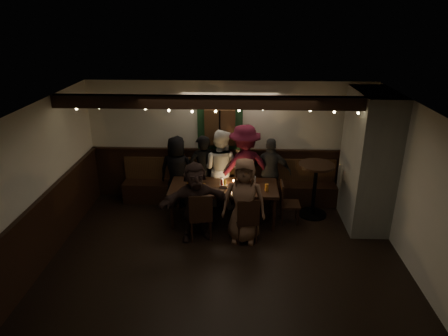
{
  "coord_description": "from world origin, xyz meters",
  "views": [
    {
      "loc": [
        0.21,
        -5.65,
        3.98
      ],
      "look_at": [
        -0.08,
        1.6,
        1.05
      ],
      "focal_mm": 32.0,
      "sensor_mm": 36.0,
      "label": 1
    }
  ],
  "objects_px": {
    "person_b": "(203,171)",
    "person_f": "(196,202)",
    "person_a": "(177,171)",
    "person_e": "(271,172)",
    "chair_near_right": "(247,218)",
    "person_g": "(244,201)",
    "chair_end": "(286,200)",
    "person_c": "(220,168)",
    "high_top": "(315,183)",
    "dining_table": "(223,189)",
    "person_d": "(244,167)",
    "chair_near_left": "(200,214)"
  },
  "relations": [
    {
      "from": "chair_near_right",
      "to": "person_d",
      "type": "height_order",
      "value": "person_d"
    },
    {
      "from": "person_d",
      "to": "person_f",
      "type": "bearing_deg",
      "value": 35.49
    },
    {
      "from": "person_d",
      "to": "person_e",
      "type": "relative_size",
      "value": 1.22
    },
    {
      "from": "chair_near_right",
      "to": "person_c",
      "type": "bearing_deg",
      "value": 110.29
    },
    {
      "from": "person_a",
      "to": "person_e",
      "type": "height_order",
      "value": "person_a"
    },
    {
      "from": "person_c",
      "to": "chair_end",
      "type": "bearing_deg",
      "value": 173.25
    },
    {
      "from": "dining_table",
      "to": "chair_near_right",
      "type": "height_order",
      "value": "dining_table"
    },
    {
      "from": "chair_near_right",
      "to": "person_f",
      "type": "relative_size",
      "value": 0.59
    },
    {
      "from": "person_b",
      "to": "person_a",
      "type": "bearing_deg",
      "value": -24.48
    },
    {
      "from": "person_e",
      "to": "person_f",
      "type": "height_order",
      "value": "person_f"
    },
    {
      "from": "person_b",
      "to": "person_d",
      "type": "height_order",
      "value": "person_d"
    },
    {
      "from": "high_top",
      "to": "chair_end",
      "type": "bearing_deg",
      "value": -151.99
    },
    {
      "from": "person_b",
      "to": "person_c",
      "type": "height_order",
      "value": "person_c"
    },
    {
      "from": "chair_near_right",
      "to": "person_g",
      "type": "distance_m",
      "value": 0.32
    },
    {
      "from": "chair_near_right",
      "to": "high_top",
      "type": "bearing_deg",
      "value": 38.69
    },
    {
      "from": "high_top",
      "to": "person_c",
      "type": "distance_m",
      "value": 1.96
    },
    {
      "from": "chair_end",
      "to": "person_e",
      "type": "xyz_separation_m",
      "value": [
        -0.26,
        0.77,
        0.27
      ]
    },
    {
      "from": "person_d",
      "to": "person_c",
      "type": "bearing_deg",
      "value": -28.46
    },
    {
      "from": "person_d",
      "to": "person_e",
      "type": "height_order",
      "value": "person_d"
    },
    {
      "from": "chair_near_left",
      "to": "high_top",
      "type": "bearing_deg",
      "value": 25.05
    },
    {
      "from": "high_top",
      "to": "person_a",
      "type": "height_order",
      "value": "person_a"
    },
    {
      "from": "person_d",
      "to": "person_f",
      "type": "relative_size",
      "value": 1.21
    },
    {
      "from": "chair_near_right",
      "to": "person_e",
      "type": "bearing_deg",
      "value": 71.82
    },
    {
      "from": "person_f",
      "to": "person_g",
      "type": "xyz_separation_m",
      "value": [
        0.86,
        -0.02,
        0.05
      ]
    },
    {
      "from": "chair_near_right",
      "to": "person_b",
      "type": "distance_m",
      "value": 1.73
    },
    {
      "from": "person_e",
      "to": "person_g",
      "type": "bearing_deg",
      "value": 73.6
    },
    {
      "from": "chair_end",
      "to": "person_e",
      "type": "height_order",
      "value": "person_e"
    },
    {
      "from": "person_d",
      "to": "person_g",
      "type": "bearing_deg",
      "value": 68.82
    },
    {
      "from": "chair_near_left",
      "to": "person_a",
      "type": "bearing_deg",
      "value": 113.81
    },
    {
      "from": "high_top",
      "to": "person_d",
      "type": "height_order",
      "value": "person_d"
    },
    {
      "from": "person_b",
      "to": "person_f",
      "type": "xyz_separation_m",
      "value": [
        -0.01,
        -1.33,
        -0.04
      ]
    },
    {
      "from": "chair_near_right",
      "to": "chair_end",
      "type": "relative_size",
      "value": 1.05
    },
    {
      "from": "dining_table",
      "to": "person_g",
      "type": "relative_size",
      "value": 1.32
    },
    {
      "from": "chair_end",
      "to": "person_b",
      "type": "relative_size",
      "value": 0.54
    },
    {
      "from": "chair_near_right",
      "to": "person_g",
      "type": "height_order",
      "value": "person_g"
    },
    {
      "from": "chair_near_left",
      "to": "chair_near_right",
      "type": "bearing_deg",
      "value": -4.34
    },
    {
      "from": "chair_end",
      "to": "person_e",
      "type": "distance_m",
      "value": 0.86
    },
    {
      "from": "chair_near_right",
      "to": "person_b",
      "type": "relative_size",
      "value": 0.56
    },
    {
      "from": "person_b",
      "to": "person_d",
      "type": "bearing_deg",
      "value": 158.68
    },
    {
      "from": "chair_near_right",
      "to": "high_top",
      "type": "height_order",
      "value": "high_top"
    },
    {
      "from": "chair_end",
      "to": "high_top",
      "type": "bearing_deg",
      "value": 28.01
    },
    {
      "from": "chair_near_right",
      "to": "person_g",
      "type": "bearing_deg",
      "value": 125.18
    },
    {
      "from": "dining_table",
      "to": "person_b",
      "type": "bearing_deg",
      "value": 125.43
    },
    {
      "from": "chair_near_right",
      "to": "person_f",
      "type": "height_order",
      "value": "person_f"
    },
    {
      "from": "chair_near_right",
      "to": "person_g",
      "type": "relative_size",
      "value": 0.56
    },
    {
      "from": "high_top",
      "to": "person_a",
      "type": "bearing_deg",
      "value": 172.22
    },
    {
      "from": "person_f",
      "to": "person_g",
      "type": "height_order",
      "value": "person_g"
    },
    {
      "from": "chair_end",
      "to": "person_a",
      "type": "height_order",
      "value": "person_a"
    },
    {
      "from": "high_top",
      "to": "person_b",
      "type": "bearing_deg",
      "value": 171.48
    },
    {
      "from": "chair_near_left",
      "to": "person_e",
      "type": "xyz_separation_m",
      "value": [
        1.35,
        1.49,
        0.22
      ]
    }
  ]
}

